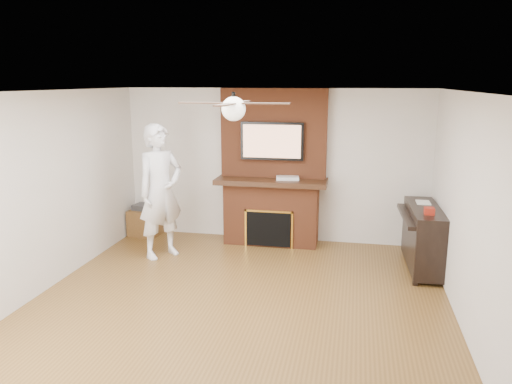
% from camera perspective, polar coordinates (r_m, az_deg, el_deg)
% --- Properties ---
extents(room_shell, '(5.36, 5.86, 2.86)m').
position_cam_1_polar(room_shell, '(5.59, -2.48, -1.54)').
color(room_shell, brown).
rests_on(room_shell, ground).
extents(fireplace, '(1.78, 0.64, 2.50)m').
position_cam_1_polar(fireplace, '(8.08, 1.87, 1.04)').
color(fireplace, brown).
rests_on(fireplace, ground).
extents(tv, '(1.00, 0.08, 0.60)m').
position_cam_1_polar(tv, '(7.93, 1.85, 5.83)').
color(tv, black).
rests_on(tv, fireplace).
extents(ceiling_fan, '(1.21, 1.21, 0.31)m').
position_cam_1_polar(ceiling_fan, '(5.43, -2.58, 9.59)').
color(ceiling_fan, black).
rests_on(ceiling_fan, room_shell).
extents(person, '(0.83, 0.88, 2.01)m').
position_cam_1_polar(person, '(7.54, -10.85, 0.05)').
color(person, silver).
rests_on(person, ground).
extents(side_table, '(0.53, 0.53, 0.54)m').
position_cam_1_polar(side_table, '(8.82, -12.50, -3.24)').
color(side_table, '#573819').
rests_on(side_table, ground).
extents(piano, '(0.55, 1.39, 0.99)m').
position_cam_1_polar(piano, '(7.41, 18.52, -4.81)').
color(piano, black).
rests_on(piano, ground).
extents(cable_box, '(0.39, 0.26, 0.05)m').
position_cam_1_polar(cable_box, '(7.93, 3.62, 1.61)').
color(cable_box, silver).
rests_on(cable_box, fireplace).
extents(candle_orange, '(0.07, 0.07, 0.14)m').
position_cam_1_polar(candle_orange, '(8.16, 0.84, -5.57)').
color(candle_orange, orange).
rests_on(candle_orange, ground).
extents(candle_green, '(0.07, 0.07, 0.08)m').
position_cam_1_polar(candle_green, '(8.10, 1.78, -5.93)').
color(candle_green, '#348336').
rests_on(candle_green, ground).
extents(candle_cream, '(0.08, 0.08, 0.11)m').
position_cam_1_polar(candle_cream, '(8.06, 2.49, -5.91)').
color(candle_cream, beige).
rests_on(candle_cream, ground).
extents(candle_blue, '(0.06, 0.06, 0.08)m').
position_cam_1_polar(candle_blue, '(8.06, 2.53, -6.01)').
color(candle_blue, '#3551A1').
rests_on(candle_blue, ground).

